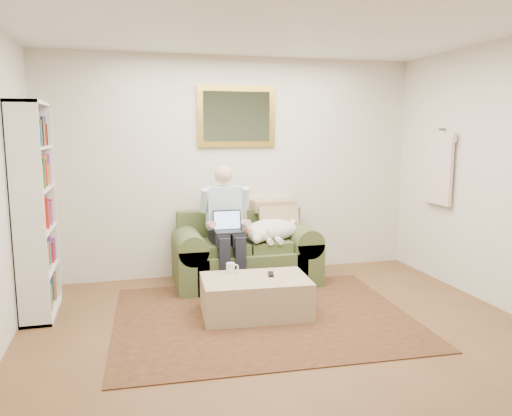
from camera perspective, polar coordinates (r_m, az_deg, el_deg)
name	(u,v)px	position (r m, az deg, el deg)	size (l,w,h in m)	color
room_shell	(292,186)	(3.96, 4.15, 2.47)	(4.51, 5.00, 2.61)	brown
rug	(263,317)	(4.80, 0.79, -12.30)	(2.72, 2.18, 0.01)	#342215
sofa	(245,259)	(5.76, -1.23, -5.81)	(1.61, 0.82, 0.97)	#566737
seated_man	(227,228)	(5.48, -3.34, -2.30)	(0.53, 0.76, 1.36)	#8CC0D8
laptop	(228,226)	(5.42, -3.21, -2.08)	(0.31, 0.25, 0.23)	black
sleeping_dog	(272,230)	(5.69, 1.79, -2.52)	(0.66, 0.42, 0.25)	white
ottoman	(255,296)	(4.80, -0.08, -10.08)	(1.00, 0.63, 0.36)	tan
coffee_mug	(231,268)	(4.90, -2.93, -6.86)	(0.08, 0.08, 0.10)	white
tv_remote	(271,274)	(4.83, 1.70, -7.57)	(0.05, 0.15, 0.02)	black
bookshelf	(35,210)	(5.08, -23.94, -0.26)	(0.28, 0.80, 2.00)	white
wall_mirror	(237,117)	(5.98, -2.23, 10.41)	(0.94, 0.04, 0.72)	gold
hanging_shirt	(439,165)	(6.07, 20.14, 4.66)	(0.06, 0.52, 0.90)	#F3D3C9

